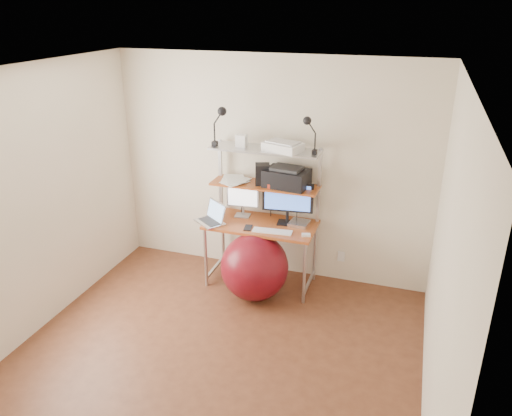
% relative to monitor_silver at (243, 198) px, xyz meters
% --- Properties ---
extents(room, '(3.60, 3.60, 3.60)m').
position_rel_monitor_silver_xyz_m(room, '(0.26, -1.58, 0.29)').
color(room, brown).
rests_on(room, ground).
extents(computer_desk, '(1.20, 0.60, 1.57)m').
position_rel_monitor_silver_xyz_m(computer_desk, '(0.26, -0.08, -0.00)').
color(computer_desk, '#AC5821').
rests_on(computer_desk, ground).
extents(desktop, '(1.20, 0.60, 0.00)m').
position_rel_monitor_silver_xyz_m(desktop, '(0.26, -0.14, -0.22)').
color(desktop, '#AC5821').
rests_on(desktop, computer_desk).
extents(mid_shelf, '(1.18, 0.34, 0.00)m').
position_rel_monitor_silver_xyz_m(mid_shelf, '(0.26, -0.01, 0.19)').
color(mid_shelf, '#AC5821').
rests_on(mid_shelf, computer_desk).
extents(top_shelf, '(1.18, 0.34, 0.00)m').
position_rel_monitor_silver_xyz_m(top_shelf, '(0.26, -0.01, 0.59)').
color(top_shelf, '#B6B6BB').
rests_on(top_shelf, computer_desk).
extents(floor, '(3.60, 3.60, 0.00)m').
position_rel_monitor_silver_xyz_m(floor, '(0.26, -1.58, -0.96)').
color(floor, brown).
rests_on(floor, ground).
extents(wall_outlet, '(0.08, 0.01, 0.12)m').
position_rel_monitor_silver_xyz_m(wall_outlet, '(1.11, 0.20, -0.66)').
color(wall_outlet, white).
rests_on(wall_outlet, room).
extents(monitor_silver, '(0.37, 0.15, 0.41)m').
position_rel_monitor_silver_xyz_m(monitor_silver, '(0.00, 0.00, 0.00)').
color(monitor_silver, '#B7B7BC').
rests_on(monitor_silver, desktop).
extents(monitor_black, '(0.55, 0.18, 0.55)m').
position_rel_monitor_silver_xyz_m(monitor_black, '(0.53, -0.04, 0.06)').
color(monitor_black, black).
rests_on(monitor_black, desktop).
extents(laptop, '(0.42, 0.40, 0.29)m').
position_rel_monitor_silver_xyz_m(laptop, '(-0.26, -0.27, -0.17)').
color(laptop, silver).
rests_on(laptop, desktop).
extents(keyboard, '(0.43, 0.15, 0.01)m').
position_rel_monitor_silver_xyz_m(keyboard, '(0.44, -0.31, -0.21)').
color(keyboard, white).
rests_on(keyboard, desktop).
extents(mouse, '(0.10, 0.08, 0.03)m').
position_rel_monitor_silver_xyz_m(mouse, '(0.80, -0.30, -0.21)').
color(mouse, white).
rests_on(mouse, desktop).
extents(mac_mini, '(0.22, 0.22, 0.04)m').
position_rel_monitor_silver_xyz_m(mac_mini, '(0.67, -0.05, -0.20)').
color(mac_mini, silver).
rests_on(mac_mini, desktop).
extents(phone, '(0.10, 0.15, 0.01)m').
position_rel_monitor_silver_xyz_m(phone, '(0.17, -0.31, -0.21)').
color(phone, black).
rests_on(phone, desktop).
extents(printer, '(0.50, 0.37, 0.22)m').
position_rel_monitor_silver_xyz_m(printer, '(0.50, -0.01, 0.30)').
color(printer, black).
rests_on(printer, mid_shelf).
extents(nas_cube, '(0.19, 0.19, 0.22)m').
position_rel_monitor_silver_xyz_m(nas_cube, '(0.23, -0.02, 0.30)').
color(nas_cube, black).
rests_on(nas_cube, mid_shelf).
extents(red_box, '(0.19, 0.13, 0.05)m').
position_rel_monitor_silver_xyz_m(red_box, '(0.41, -0.08, 0.22)').
color(red_box, '#B9321D').
rests_on(red_box, mid_shelf).
extents(scanner, '(0.44, 0.36, 0.10)m').
position_rel_monitor_silver_xyz_m(scanner, '(0.46, -0.04, 0.64)').
color(scanner, white).
rests_on(scanner, top_shelf).
extents(box_white, '(0.11, 0.10, 0.13)m').
position_rel_monitor_silver_xyz_m(box_white, '(-0.00, -0.02, 0.66)').
color(box_white, white).
rests_on(box_white, top_shelf).
extents(box_grey, '(0.12, 0.12, 0.11)m').
position_rel_monitor_silver_xyz_m(box_grey, '(-0.01, 0.01, 0.65)').
color(box_grey, '#2B2B2E').
rests_on(box_grey, top_shelf).
extents(clip_lamp_left, '(0.17, 0.10, 0.43)m').
position_rel_monitor_silver_xyz_m(clip_lamp_left, '(-0.20, -0.10, 0.91)').
color(clip_lamp_left, black).
rests_on(clip_lamp_left, top_shelf).
extents(clip_lamp_right, '(0.15, 0.09, 0.38)m').
position_rel_monitor_silver_xyz_m(clip_lamp_right, '(0.73, -0.07, 0.87)').
color(clip_lamp_right, black).
rests_on(clip_lamp_right, top_shelf).
extents(exercise_ball, '(0.73, 0.73, 0.73)m').
position_rel_monitor_silver_xyz_m(exercise_ball, '(0.28, -0.45, -0.59)').
color(exercise_ball, maroon).
rests_on(exercise_ball, floor).
extents(paper_stack, '(0.37, 0.42, 0.02)m').
position_rel_monitor_silver_xyz_m(paper_stack, '(-0.10, -0.02, 0.20)').
color(paper_stack, white).
rests_on(paper_stack, mid_shelf).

